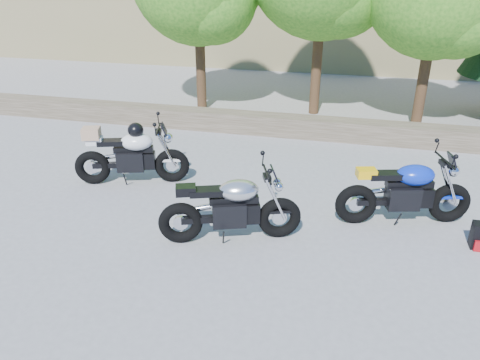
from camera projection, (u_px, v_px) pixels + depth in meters
name	position (u px, v px, depth m)	size (l,w,h in m)	color
ground	(212.00, 249.00, 7.23)	(90.00, 90.00, 0.00)	gray
stone_wall	(274.00, 125.00, 11.96)	(22.00, 0.55, 0.50)	#4A4131
silver_bike	(231.00, 209.00, 7.26)	(2.18, 1.00, 1.13)	black
white_bike	(131.00, 154.00, 9.16)	(2.20, 0.94, 1.25)	black
blue_bike	(405.00, 193.00, 7.75)	(2.25, 0.89, 1.15)	black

